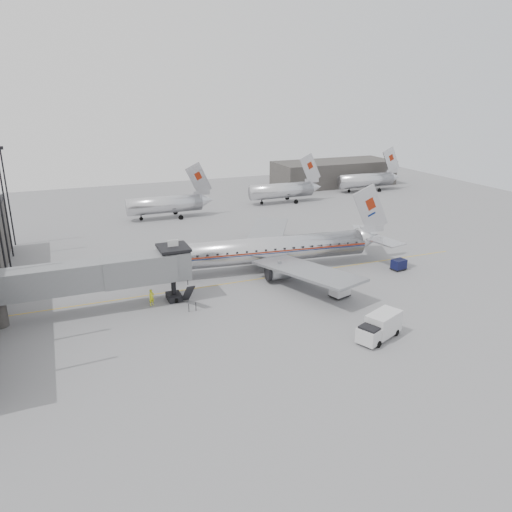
# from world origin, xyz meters

# --- Properties ---
(ground) EXTENTS (160.00, 160.00, 0.00)m
(ground) POSITION_xyz_m (0.00, 0.00, 0.00)
(ground) COLOR slate
(ground) RESTS_ON ground
(hangar) EXTENTS (30.00, 12.00, 6.00)m
(hangar) POSITION_xyz_m (45.00, 60.00, 3.00)
(hangar) COLOR #3C3937
(hangar) RESTS_ON ground
(apron_line) EXTENTS (60.00, 0.15, 0.01)m
(apron_line) POSITION_xyz_m (3.00, 6.00, 0.01)
(apron_line) COLOR gold
(apron_line) RESTS_ON ground
(jet_bridge) EXTENTS (21.00, 6.20, 7.10)m
(jet_bridge) POSITION_xyz_m (-16.66, 3.67, 4.18)
(jet_bridge) COLOR slate
(jet_bridge) RESTS_ON ground
(distant_aircraft_near) EXTENTS (16.39, 3.20, 10.26)m
(distant_aircraft_near) POSITION_xyz_m (-1.79, 42.00, 2.73)
(distant_aircraft_near) COLOR silver
(distant_aircraft_near) RESTS_ON ground
(distant_aircraft_mid) EXTENTS (16.39, 3.20, 10.26)m
(distant_aircraft_mid) POSITION_xyz_m (24.21, 46.00, 2.73)
(distant_aircraft_mid) COLOR silver
(distant_aircraft_mid) RESTS_ON ground
(distant_aircraft_far) EXTENTS (16.39, 3.20, 10.26)m
(distant_aircraft_far) POSITION_xyz_m (48.21, 50.00, 2.73)
(distant_aircraft_far) COLOR silver
(distant_aircraft_far) RESTS_ON ground
(airliner) EXTENTS (34.82, 32.11, 11.02)m
(airliner) POSITION_xyz_m (5.17, 8.92, 2.77)
(airliner) COLOR silver
(airliner) RESTS_ON ground
(service_van) EXTENTS (5.67, 3.97, 2.50)m
(service_van) POSITION_xyz_m (7.16, -13.34, 1.31)
(service_van) COLOR silver
(service_van) RESTS_ON ground
(baggage_cart_navy) EXTENTS (2.08, 1.71, 1.48)m
(baggage_cart_navy) POSITION_xyz_m (21.17, 2.00, 0.79)
(baggage_cart_navy) COLOR #0D1036
(baggage_cart_navy) RESTS_ON ground
(baggage_cart_white) EXTENTS (2.57, 2.21, 1.72)m
(baggage_cart_white) POSITION_xyz_m (8.94, -2.99, 0.91)
(baggage_cart_white) COLOR silver
(baggage_cart_white) RESTS_ON ground
(ramp_worker) EXTENTS (0.83, 0.73, 1.90)m
(ramp_worker) POSITION_xyz_m (-12.00, 3.00, 0.95)
(ramp_worker) COLOR yellow
(ramp_worker) RESTS_ON ground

